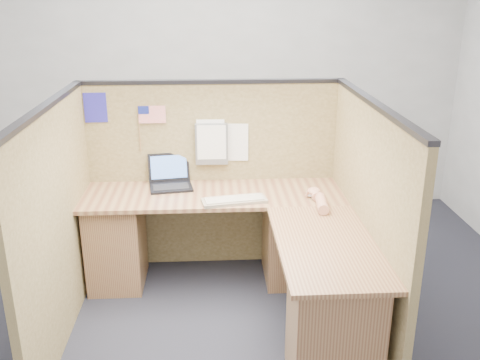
{
  "coord_description": "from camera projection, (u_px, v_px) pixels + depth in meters",
  "views": [
    {
      "loc": [
        -0.01,
        -3.08,
        2.18
      ],
      "look_at": [
        0.19,
        0.5,
        0.89
      ],
      "focal_mm": 40.0,
      "sensor_mm": 36.0,
      "label": 1
    }
  ],
  "objects": [
    {
      "name": "wall_back",
      "position": [
        211.0,
        73.0,
        5.27
      ],
      "size": [
        5.0,
        0.0,
        5.0
      ],
      "primitive_type": "plane",
      "rotation": [
        1.57,
        0.0,
        0.0
      ],
      "color": "#A2A4A7",
      "rests_on": "floor"
    },
    {
      "name": "floor",
      "position": [
        216.0,
        329.0,
        3.63
      ],
      "size": [
        5.0,
        5.0,
        0.0
      ],
      "primitive_type": "plane",
      "color": "black",
      "rests_on": "ground"
    },
    {
      "name": "paper_left",
      "position": [
        211.0,
        137.0,
        4.17
      ],
      "size": [
        0.22,
        0.01,
        0.28
      ],
      "primitive_type": "cube",
      "rotation": [
        0.0,
        0.0,
        -0.03
      ],
      "color": "white",
      "rests_on": "cubicle_partitions"
    },
    {
      "name": "file_holder",
      "position": [
        212.0,
        144.0,
        4.16
      ],
      "size": [
        0.25,
        0.05,
        0.32
      ],
      "color": "slate",
      "rests_on": "cubicle_partitions"
    },
    {
      "name": "mouse",
      "position": [
        314.0,
        194.0,
        3.93
      ],
      "size": [
        0.12,
        0.08,
        0.05
      ],
      "primitive_type": "ellipsoid",
      "rotation": [
        0.0,
        0.0,
        -0.15
      ],
      "color": "silver",
      "rests_on": "l_desk"
    },
    {
      "name": "paper_right",
      "position": [
        233.0,
        142.0,
        4.2
      ],
      "size": [
        0.24,
        0.02,
        0.3
      ],
      "primitive_type": "cube",
      "rotation": [
        0.0,
        0.0,
        -0.07
      ],
      "color": "white",
      "rests_on": "cubicle_partitions"
    },
    {
      "name": "american_flag",
      "position": [
        149.0,
        116.0,
        4.08
      ],
      "size": [
        0.21,
        0.01,
        0.36
      ],
      "color": "olive",
      "rests_on": "cubicle_partitions"
    },
    {
      "name": "laptop",
      "position": [
        171.0,
        178.0,
        4.16
      ],
      "size": [
        0.35,
        0.35,
        0.23
      ],
      "rotation": [
        0.0,
        0.0,
        0.15
      ],
      "color": "black",
      "rests_on": "l_desk"
    },
    {
      "name": "l_desk",
      "position": [
        241.0,
        257.0,
        3.77
      ],
      "size": [
        1.95,
        1.75,
        0.73
      ],
      "color": "brown",
      "rests_on": "floor"
    },
    {
      "name": "keyboard",
      "position": [
        234.0,
        200.0,
        3.84
      ],
      "size": [
        0.48,
        0.24,
        0.03
      ],
      "rotation": [
        0.0,
        0.0,
        0.17
      ],
      "color": "gray",
      "rests_on": "l_desk"
    },
    {
      "name": "cubicle_partitions",
      "position": [
        214.0,
        201.0,
        3.77
      ],
      "size": [
        2.06,
        1.83,
        1.53
      ],
      "color": "brown",
      "rests_on": "floor"
    },
    {
      "name": "blue_poster",
      "position": [
        95.0,
        108.0,
        4.04
      ],
      "size": [
        0.17,
        0.01,
        0.23
      ],
      "primitive_type": "cube",
      "rotation": [
        0.0,
        0.0,
        0.04
      ],
      "color": "#25219B",
      "rests_on": "cubicle_partitions"
    },
    {
      "name": "hand_forearm",
      "position": [
        319.0,
        200.0,
        3.79
      ],
      "size": [
        0.11,
        0.4,
        0.08
      ],
      "color": "tan",
      "rests_on": "l_desk"
    }
  ]
}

